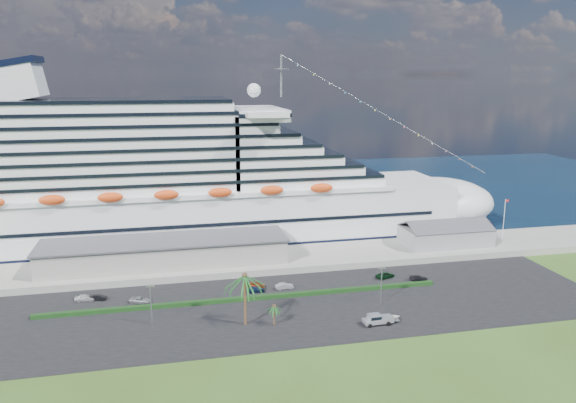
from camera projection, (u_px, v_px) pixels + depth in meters
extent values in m
plane|color=#364E1A|center=(299.00, 329.00, 109.13)|extent=(420.00, 420.00, 0.00)
cube|color=black|center=(287.00, 307.00, 119.59)|extent=(140.00, 38.00, 0.12)
cube|color=gray|center=(263.00, 260.00, 147.00)|extent=(240.00, 20.00, 1.80)
cube|color=black|center=(225.00, 194.00, 232.86)|extent=(420.00, 160.00, 0.02)
cube|color=silver|center=(181.00, 216.00, 164.02)|extent=(160.00, 30.00, 16.00)
ellipsoid|color=silver|center=(433.00, 203.00, 181.05)|extent=(40.00, 30.00, 16.00)
cube|color=black|center=(182.00, 238.00, 165.53)|extent=(164.00, 30.60, 2.40)
cube|color=silver|center=(134.00, 143.00, 156.70)|extent=(128.00, 26.00, 24.80)
cube|color=silver|center=(257.00, 113.00, 162.38)|extent=(14.00, 38.00, 3.20)
cube|color=silver|center=(20.00, 80.00, 146.90)|extent=(11.58, 14.00, 11.58)
cylinder|color=gray|center=(281.00, 76.00, 161.57)|extent=(0.70, 0.70, 12.00)
ellipsoid|color=#E34615|center=(166.00, 195.00, 145.97)|extent=(90.00, 2.40, 2.60)
ellipsoid|color=#E34615|center=(165.00, 174.00, 176.05)|extent=(90.00, 2.40, 2.60)
cube|color=black|center=(181.00, 213.00, 163.85)|extent=(144.00, 30.40, 0.90)
cube|color=gray|center=(165.00, 252.00, 140.82)|extent=(60.00, 14.00, 6.00)
cube|color=#4C4C54|center=(165.00, 240.00, 140.14)|extent=(61.00, 15.00, 0.40)
cube|color=gray|center=(445.00, 236.00, 157.34)|extent=(24.00, 12.00, 4.80)
cube|color=#4C4C54|center=(452.00, 226.00, 153.69)|extent=(24.00, 6.31, 2.74)
cube|color=#4C4C54|center=(441.00, 221.00, 159.40)|extent=(24.00, 6.31, 2.74)
cylinder|color=silver|center=(504.00, 220.00, 160.38)|extent=(0.16, 0.16, 12.00)
cube|color=red|center=(507.00, 201.00, 159.25)|extent=(1.00, 0.04, 0.70)
cube|color=black|center=(247.00, 299.00, 122.53)|extent=(88.00, 1.10, 0.90)
cylinder|color=gray|center=(151.00, 306.00, 109.88)|extent=(0.24, 0.24, 8.00)
cube|color=gray|center=(150.00, 286.00, 108.97)|extent=(1.60, 0.35, 0.35)
cylinder|color=gray|center=(381.00, 286.00, 120.09)|extent=(0.24, 0.24, 8.00)
cube|color=gray|center=(382.00, 268.00, 119.19)|extent=(1.60, 0.35, 0.35)
cylinder|color=#47301E|center=(245.00, 300.00, 109.65)|extent=(0.54, 0.54, 10.50)
sphere|color=#47301E|center=(245.00, 275.00, 108.49)|extent=(0.98, 0.98, 0.98)
cylinder|color=#47301E|center=(274.00, 316.00, 110.09)|extent=(0.35, 0.35, 4.20)
sphere|color=#47301E|center=(274.00, 306.00, 109.63)|extent=(0.73, 0.73, 0.73)
imported|color=silver|center=(85.00, 298.00, 122.24)|extent=(4.45, 2.18, 1.46)
imported|color=black|center=(98.00, 297.00, 122.65)|extent=(4.01, 1.95, 1.27)
imported|color=#9A9BA2|center=(140.00, 300.00, 121.24)|extent=(4.99, 3.60, 1.26)
imported|color=#122141|center=(255.00, 289.00, 127.25)|extent=(4.37, 1.97, 1.24)
imported|color=maroon|center=(255.00, 285.00, 129.64)|extent=(4.75, 3.27, 1.50)
imported|color=#95969B|center=(285.00, 286.00, 129.12)|extent=(4.30, 1.73, 1.39)
imported|color=black|center=(385.00, 275.00, 136.18)|extent=(5.32, 3.76, 1.35)
imported|color=black|center=(419.00, 278.00, 134.44)|extent=(4.57, 2.73, 1.24)
cylinder|color=black|center=(370.00, 326.00, 109.32)|extent=(0.90, 0.35, 0.89)
cylinder|color=black|center=(366.00, 321.00, 111.32)|extent=(0.90, 0.35, 0.89)
cylinder|color=black|center=(388.00, 324.00, 110.14)|extent=(0.90, 0.35, 0.89)
cylinder|color=black|center=(384.00, 319.00, 112.15)|extent=(0.90, 0.35, 0.89)
cube|color=silver|center=(378.00, 321.00, 110.68)|extent=(6.08, 2.48, 0.78)
cube|color=silver|center=(386.00, 318.00, 110.93)|extent=(2.75, 2.28, 0.61)
cube|color=silver|center=(374.00, 317.00, 110.34)|extent=(2.53, 2.21, 1.05)
cube|color=black|center=(374.00, 317.00, 110.32)|extent=(2.31, 2.26, 0.61)
cube|color=silver|center=(366.00, 321.00, 110.09)|extent=(1.09, 2.15, 0.39)
cube|color=gray|center=(388.00, 320.00, 111.68)|extent=(4.64, 2.12, 0.12)
cylinder|color=gray|center=(378.00, 321.00, 111.24)|extent=(2.14, 0.30, 0.08)
cylinder|color=black|center=(391.00, 323.00, 110.98)|extent=(0.64, 0.28, 0.62)
cylinder|color=black|center=(388.00, 319.00, 112.65)|extent=(0.64, 0.28, 0.62)
imported|color=white|center=(388.00, 317.00, 111.56)|extent=(5.29, 4.03, 1.03)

